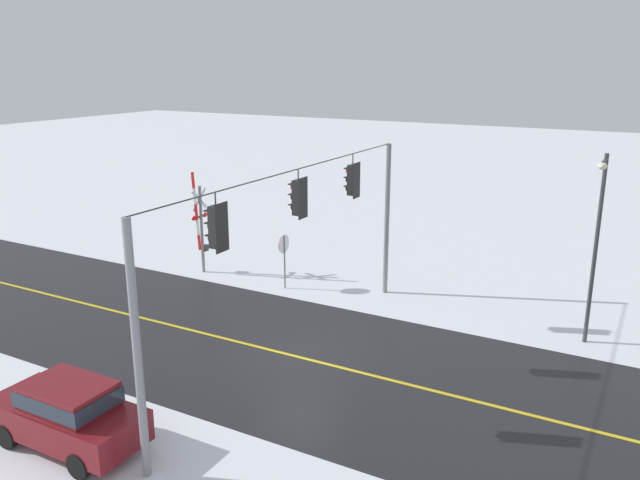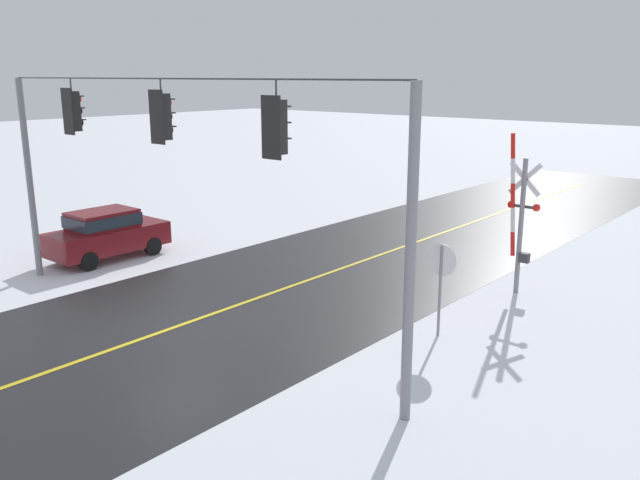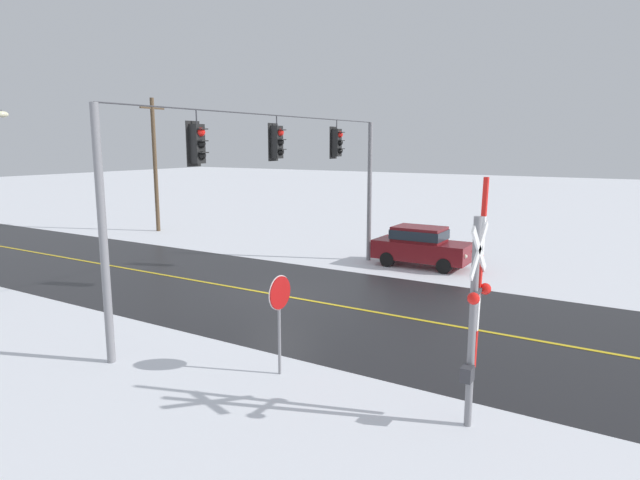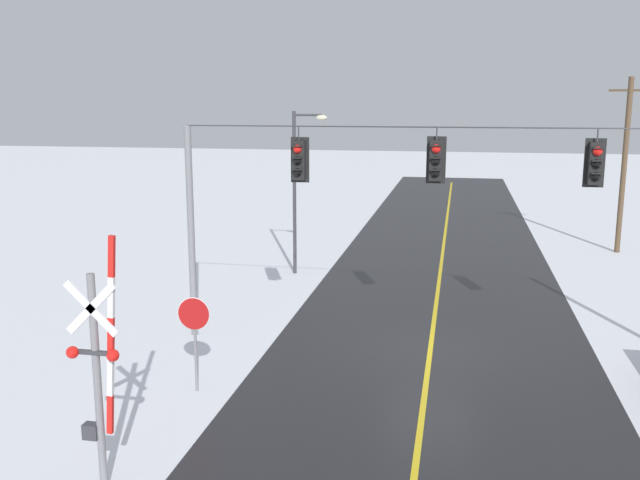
% 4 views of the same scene
% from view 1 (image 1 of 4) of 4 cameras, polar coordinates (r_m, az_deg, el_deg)
% --- Properties ---
extents(ground_plane, '(160.00, 160.00, 0.00)m').
position_cam_1_polar(ground_plane, '(21.23, -1.82, -10.42)').
color(ground_plane, white).
extents(road_asphalt, '(9.00, 80.00, 0.01)m').
position_cam_1_polar(road_asphalt, '(19.22, 14.25, -13.90)').
color(road_asphalt, black).
rests_on(road_asphalt, ground).
extents(lane_centre_line, '(0.14, 72.00, 0.01)m').
position_cam_1_polar(lane_centre_line, '(19.22, 14.25, -13.88)').
color(lane_centre_line, gold).
rests_on(lane_centre_line, ground).
extents(signal_span, '(14.20, 0.47, 6.22)m').
position_cam_1_polar(signal_span, '(19.71, -2.01, 0.71)').
color(signal_span, gray).
rests_on(signal_span, ground).
extents(stop_sign, '(0.80, 0.09, 2.35)m').
position_cam_1_polar(stop_sign, '(26.85, -3.23, -0.84)').
color(stop_sign, gray).
rests_on(stop_sign, ground).
extents(railroad_crossing, '(0.98, 0.31, 4.68)m').
position_cam_1_polar(railroad_crossing, '(29.23, -10.59, 1.44)').
color(railroad_crossing, gray).
rests_on(railroad_crossing, ground).
extents(parked_car_maroon, '(1.84, 4.21, 1.74)m').
position_cam_1_polar(parked_car_maroon, '(17.56, -21.55, -14.03)').
color(parked_car_maroon, maroon).
rests_on(parked_car_maroon, ground).
extents(streetlamp_near, '(1.39, 0.28, 6.50)m').
position_cam_1_polar(streetlamp_near, '(22.69, 23.42, 0.54)').
color(streetlamp_near, '#38383D').
rests_on(streetlamp_near, ground).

